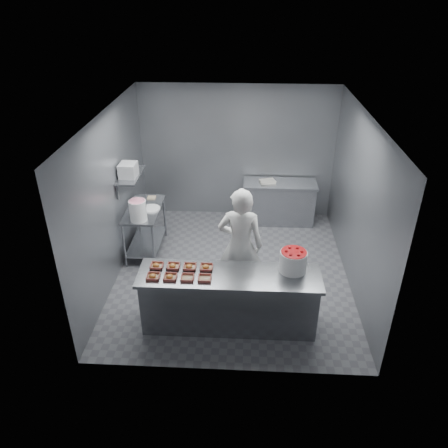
{
  "coord_description": "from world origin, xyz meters",
  "views": [
    {
      "loc": [
        0.2,
        -6.36,
        4.52
      ],
      "look_at": [
        -0.14,
        -0.2,
        1.07
      ],
      "focal_mm": 35.0,
      "sensor_mm": 36.0,
      "label": 1
    }
  ],
  "objects_px": {
    "tray_3": "(205,278)",
    "tray_7": "(206,267)",
    "tray_1": "(170,277)",
    "tray_2": "(187,278)",
    "tray_0": "(153,276)",
    "service_counter": "(229,299)",
    "back_counter": "(279,202)",
    "tray_5": "(173,266)",
    "appliance": "(128,170)",
    "worker": "(240,245)",
    "strawberry_tub": "(293,261)",
    "tray_4": "(157,266)",
    "tray_6": "(190,267)",
    "glaze_bucket": "(138,210)",
    "prep_table": "(145,223)"
  },
  "relations": [
    {
      "from": "tray_3",
      "to": "tray_7",
      "type": "bearing_deg",
      "value": 90.66
    },
    {
      "from": "tray_1",
      "to": "tray_3",
      "type": "relative_size",
      "value": 1.0
    },
    {
      "from": "tray_3",
      "to": "tray_2",
      "type": "bearing_deg",
      "value": 180.0
    },
    {
      "from": "tray_0",
      "to": "tray_2",
      "type": "height_order",
      "value": "tray_0"
    },
    {
      "from": "service_counter",
      "to": "tray_2",
      "type": "xyz_separation_m",
      "value": [
        -0.58,
        -0.13,
        0.47
      ]
    },
    {
      "from": "back_counter",
      "to": "tray_2",
      "type": "xyz_separation_m",
      "value": [
        -1.48,
        -3.38,
        0.47
      ]
    },
    {
      "from": "tray_5",
      "to": "appliance",
      "type": "height_order",
      "value": "appliance"
    },
    {
      "from": "tray_3",
      "to": "worker",
      "type": "distance_m",
      "value": 0.95
    },
    {
      "from": "tray_7",
      "to": "strawberry_tub",
      "type": "height_order",
      "value": "strawberry_tub"
    },
    {
      "from": "tray_1",
      "to": "tray_3",
      "type": "xyz_separation_m",
      "value": [
        0.48,
        0.0,
        -0.0
      ]
    },
    {
      "from": "tray_1",
      "to": "worker",
      "type": "xyz_separation_m",
      "value": [
        0.96,
        0.82,
        0.03
      ]
    },
    {
      "from": "tray_1",
      "to": "tray_5",
      "type": "bearing_deg",
      "value": 90.0
    },
    {
      "from": "tray_4",
      "to": "tray_7",
      "type": "height_order",
      "value": "same"
    },
    {
      "from": "appliance",
      "to": "tray_6",
      "type": "bearing_deg",
      "value": -52.48
    },
    {
      "from": "tray_2",
      "to": "tray_4",
      "type": "xyz_separation_m",
      "value": [
        -0.48,
        0.26,
        0.0
      ]
    },
    {
      "from": "tray_4",
      "to": "glaze_bucket",
      "type": "relative_size",
      "value": 0.42
    },
    {
      "from": "tray_2",
      "to": "tray_5",
      "type": "bearing_deg",
      "value": 132.82
    },
    {
      "from": "back_counter",
      "to": "prep_table",
      "type": "bearing_deg",
      "value": -152.99
    },
    {
      "from": "tray_1",
      "to": "tray_2",
      "type": "distance_m",
      "value": 0.24
    },
    {
      "from": "tray_7",
      "to": "worker",
      "type": "bearing_deg",
      "value": 49.61
    },
    {
      "from": "tray_2",
      "to": "strawberry_tub",
      "type": "xyz_separation_m",
      "value": [
        1.47,
        0.28,
        0.15
      ]
    },
    {
      "from": "tray_2",
      "to": "tray_7",
      "type": "xyz_separation_m",
      "value": [
        0.24,
        0.26,
        0.0
      ]
    },
    {
      "from": "service_counter",
      "to": "tray_1",
      "type": "distance_m",
      "value": 0.95
    },
    {
      "from": "strawberry_tub",
      "to": "back_counter",
      "type": "bearing_deg",
      "value": 89.89
    },
    {
      "from": "prep_table",
      "to": "appliance",
      "type": "bearing_deg",
      "value": -149.8
    },
    {
      "from": "prep_table",
      "to": "worker",
      "type": "xyz_separation_m",
      "value": [
        1.79,
        -1.26,
        0.36
      ]
    },
    {
      "from": "prep_table",
      "to": "tray_2",
      "type": "relative_size",
      "value": 6.4
    },
    {
      "from": "strawberry_tub",
      "to": "tray_2",
      "type": "bearing_deg",
      "value": -169.18
    },
    {
      "from": "tray_1",
      "to": "tray_5",
      "type": "xyz_separation_m",
      "value": [
        0.0,
        0.26,
        0.0
      ]
    },
    {
      "from": "prep_table",
      "to": "appliance",
      "type": "relative_size",
      "value": 3.75
    },
    {
      "from": "glaze_bucket",
      "to": "appliance",
      "type": "height_order",
      "value": "appliance"
    },
    {
      "from": "tray_5",
      "to": "glaze_bucket",
      "type": "bearing_deg",
      "value": 120.53
    },
    {
      "from": "tray_0",
      "to": "appliance",
      "type": "height_order",
      "value": "appliance"
    },
    {
      "from": "tray_0",
      "to": "strawberry_tub",
      "type": "bearing_deg",
      "value": 8.19
    },
    {
      "from": "strawberry_tub",
      "to": "tray_1",
      "type": "bearing_deg",
      "value": -170.68
    },
    {
      "from": "tray_0",
      "to": "tray_4",
      "type": "height_order",
      "value": "same"
    },
    {
      "from": "tray_4",
      "to": "tray_6",
      "type": "bearing_deg",
      "value": 0.0
    },
    {
      "from": "worker",
      "to": "tray_7",
      "type": "bearing_deg",
      "value": 54.98
    },
    {
      "from": "tray_0",
      "to": "tray_7",
      "type": "distance_m",
      "value": 0.77
    },
    {
      "from": "tray_3",
      "to": "appliance",
      "type": "xyz_separation_m",
      "value": [
        -1.48,
        1.98,
        0.76
      ]
    },
    {
      "from": "service_counter",
      "to": "glaze_bucket",
      "type": "relative_size",
      "value": 5.77
    },
    {
      "from": "tray_1",
      "to": "tray_4",
      "type": "distance_m",
      "value": 0.36
    },
    {
      "from": "tray_5",
      "to": "tray_3",
      "type": "bearing_deg",
      "value": -28.5
    },
    {
      "from": "tray_0",
      "to": "appliance",
      "type": "relative_size",
      "value": 0.59
    },
    {
      "from": "tray_5",
      "to": "service_counter",
      "type": "bearing_deg",
      "value": -9.1
    },
    {
      "from": "tray_4",
      "to": "strawberry_tub",
      "type": "height_order",
      "value": "strawberry_tub"
    },
    {
      "from": "prep_table",
      "to": "tray_4",
      "type": "relative_size",
      "value": 6.4
    },
    {
      "from": "glaze_bucket",
      "to": "appliance",
      "type": "relative_size",
      "value": 1.41
    },
    {
      "from": "tray_3",
      "to": "tray_4",
      "type": "bearing_deg",
      "value": 160.06
    },
    {
      "from": "strawberry_tub",
      "to": "tray_7",
      "type": "bearing_deg",
      "value": -179.13
    }
  ]
}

